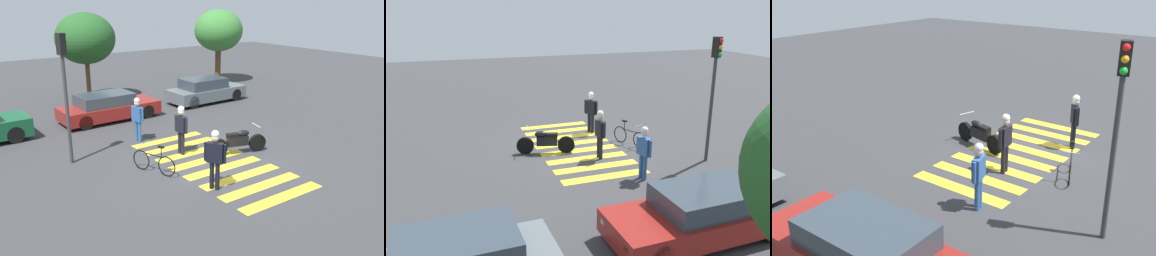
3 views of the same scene
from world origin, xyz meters
The scene contains 9 objects.
ground_plane centered at (0.00, 0.00, 0.00)m, with size 60.00×60.00×0.00m, color #38383A.
police_motorcycle centered at (1.32, 0.30, 0.47)m, with size 2.21×0.86×1.05m.
leaning_bicycle centered at (-2.16, 0.58, 0.38)m, with size 0.72×1.64×1.01m.
officer_on_foot centered at (-0.44, 1.49, 1.09)m, with size 0.25×0.69×1.86m.
officer_by_motorcycle centered at (-1.28, -1.55, 1.11)m, with size 0.45×0.60×1.89m.
pedestrian_bystander centered at (-1.06, 3.71, 1.06)m, with size 0.31×0.66×1.82m.
crosswalk_stripes centered at (0.00, 0.00, 0.00)m, with size 3.14×6.75×0.01m.
car_maroon_wagon centered at (-0.74, 7.23, 0.63)m, with size 4.70×1.96×1.30m.
traffic_light_pole centered at (-4.09, 3.04, 3.01)m, with size 0.30×0.35×4.51m.
Camera 2 is at (5.05, 14.44, 5.52)m, focal length 37.23 mm.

